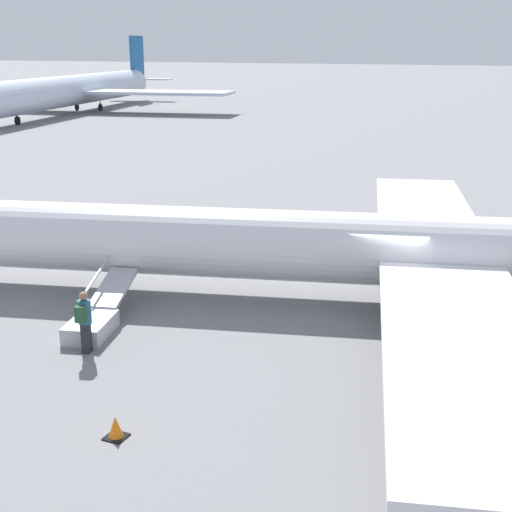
# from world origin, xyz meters

# --- Properties ---
(ground_plane) EXTENTS (600.00, 600.00, 0.00)m
(ground_plane) POSITION_xyz_m (0.00, 0.00, 0.00)
(ground_plane) COLOR slate
(airplane_main) EXTENTS (33.43, 26.30, 6.05)m
(airplane_main) POSITION_xyz_m (-0.89, -0.25, 1.80)
(airplane_main) COLOR silver
(airplane_main) RESTS_ON ground
(airplane_taxiing_distant) EXTENTS (38.86, 49.78, 9.44)m
(airplane_taxiing_distant) POSITION_xyz_m (52.37, -51.17, 2.80)
(airplane_taxiing_distant) COLOR silver
(airplane_taxiing_distant) RESTS_ON ground
(boarding_stairs) EXTENTS (2.06, 4.14, 1.57)m
(boarding_stairs) POSITION_xyz_m (7.26, 5.85, 0.36)
(boarding_stairs) COLOR #B2B2B7
(boarding_stairs) RESTS_ON ground
(passenger) EXTENTS (0.41, 0.56, 1.74)m
(passenger) POSITION_xyz_m (6.53, 7.26, 1.00)
(passenger) COLOR #23232D
(passenger) RESTS_ON ground
(traffic_cone_near_stairs) EXTENTS (0.45, 0.45, 0.49)m
(traffic_cone_near_stairs) POSITION_xyz_m (3.25, 10.57, 0.23)
(traffic_cone_near_stairs) COLOR black
(traffic_cone_near_stairs) RESTS_ON ground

